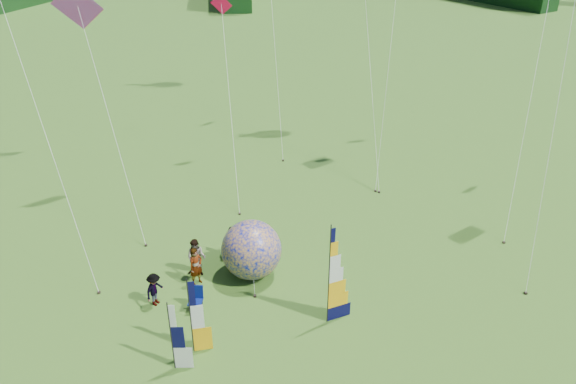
{
  "coord_description": "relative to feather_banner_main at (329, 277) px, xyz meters",
  "views": [
    {
      "loc": [
        -3.42,
        -14.94,
        15.88
      ],
      "look_at": [
        -1.0,
        4.0,
        5.5
      ],
      "focal_mm": 35.0,
      "sensor_mm": 36.0,
      "label": 1
    }
  ],
  "objects": [
    {
      "name": "ground",
      "position": [
        -0.47,
        -2.64,
        -2.28
      ],
      "size": [
        220.0,
        220.0,
        0.0
      ],
      "primitive_type": "plane",
      "color": "#4B761E",
      "rests_on": "ground"
    },
    {
      "name": "treeline_ring",
      "position": [
        -0.47,
        -2.64,
        1.72
      ],
      "size": [
        210.0,
        210.0,
        8.0
      ],
      "primitive_type": null,
      "color": "#123315",
      "rests_on": "ground"
    },
    {
      "name": "feather_banner_main",
      "position": [
        0.0,
        0.0,
        0.0
      ],
      "size": [
        1.22,
        0.45,
        4.56
      ],
      "primitive_type": null,
      "rotation": [
        0.0,
        0.0,
        0.29
      ],
      "color": "#09083C",
      "rests_on": "ground"
    },
    {
      "name": "side_banner_left",
      "position": [
        -5.46,
        -1.02,
        -0.6
      ],
      "size": [
        0.94,
        0.17,
        3.36
      ],
      "primitive_type": null,
      "rotation": [
        0.0,
        0.0,
        0.07
      ],
      "color": "#FFAF0F",
      "rests_on": "ground"
    },
    {
      "name": "side_banner_far",
      "position": [
        -6.15,
        -1.8,
        -0.77
      ],
      "size": [
        0.91,
        0.21,
        3.01
      ],
      "primitive_type": null,
      "rotation": [
        0.0,
        0.0,
        -0.12
      ],
      "color": "white",
      "rests_on": "ground"
    },
    {
      "name": "bol_inflatable",
      "position": [
        -2.86,
        3.63,
        -0.9
      ],
      "size": [
        3.43,
        3.43,
        2.76
      ],
      "primitive_type": "sphere",
      "rotation": [
        0.0,
        0.0,
        -0.28
      ],
      "color": "#001294",
      "rests_on": "ground"
    },
    {
      "name": "spectator_a",
      "position": [
        -5.39,
        3.28,
        -1.35
      ],
      "size": [
        0.81,
        0.77,
        1.86
      ],
      "primitive_type": "imported",
      "rotation": [
        0.0,
        0.0,
        0.68
      ],
      "color": "#66594C",
      "rests_on": "ground"
    },
    {
      "name": "spectator_b",
      "position": [
        -5.38,
        3.96,
        -1.34
      ],
      "size": [
        1.01,
        0.71,
        1.88
      ],
      "primitive_type": "imported",
      "rotation": [
        0.0,
        0.0,
        -0.32
      ],
      "color": "#66594C",
      "rests_on": "ground"
    },
    {
      "name": "spectator_c",
      "position": [
        -7.13,
        2.04,
        -1.5
      ],
      "size": [
        0.87,
        1.05,
        1.56
      ],
      "primitive_type": "imported",
      "rotation": [
        0.0,
        0.0,
        0.99
      ],
      "color": "#66594C",
      "rests_on": "ground"
    },
    {
      "name": "spectator_d",
      "position": [
        -3.71,
        5.18,
        -1.44
      ],
      "size": [
        0.98,
        0.98,
        1.68
      ],
      "primitive_type": "imported",
      "rotation": [
        0.0,
        0.0,
        2.36
      ],
      "color": "#66594C",
      "rests_on": "ground"
    },
    {
      "name": "camp_chair",
      "position": [
        -5.41,
        1.39,
        -1.72
      ],
      "size": [
        0.74,
        0.74,
        1.11
      ],
      "primitive_type": null,
      "rotation": [
        0.0,
        0.0,
        -0.18
      ],
      "color": "#051254",
      "rests_on": "ground"
    },
    {
      "name": "kite_rainbow_delta",
      "position": [
        -9.46,
        10.24,
        4.0
      ],
      "size": [
        10.33,
        13.05,
        12.56
      ],
      "primitive_type": null,
      "rotation": [
        0.0,
        0.0,
        0.32
      ],
      "color": "red",
      "rests_on": "ground"
    },
    {
      "name": "kite_parafoil",
      "position": [
        10.95,
        4.32,
        5.74
      ],
      "size": [
        10.99,
        13.19,
        16.04
      ],
      "primitive_type": null,
      "rotation": [
        0.0,
        0.0,
        0.34
      ],
      "color": "#A6300C",
      "rests_on": "ground"
    },
    {
      "name": "small_kite_red",
      "position": [
        -3.29,
        13.48,
        3.11
      ],
      "size": [
        3.92,
        11.06,
        10.77
      ],
      "primitive_type": null,
      "rotation": [
        0.0,
        0.0,
        0.14
      ],
      "color": "#E50B3D",
      "rests_on": "ground"
    },
    {
      "name": "small_kite_orange",
      "position": [
        6.33,
        14.51,
        6.4
      ],
      "size": [
        4.89,
        9.49,
        17.36
      ],
      "primitive_type": null,
      "rotation": [
        0.0,
        0.0,
        0.03
      ],
      "color": "#E14E1F",
      "rests_on": "ground"
    },
    {
      "name": "small_kite_yellow",
      "position": [
        12.15,
        8.45,
        4.14
      ],
      "size": [
        10.18,
        11.86,
        12.84
      ],
      "primitive_type": null,
      "rotation": [
        0.0,
        0.0,
        0.43
      ],
      "color": "yellow",
      "rests_on": "ground"
    },
    {
      "name": "small_kite_pink",
      "position": [
        -11.58,
        6.1,
        5.96
      ],
      "size": [
        7.07,
        9.08,
        16.47
      ],
      "primitive_type": null,
      "rotation": [
        0.0,
        0.0,
        -0.12
      ],
      "color": "#F92252",
      "rests_on": "ground"
    },
    {
      "name": "small_kite_green",
      "position": [
        -0.0,
        20.69,
        6.14
      ],
      "size": [
        5.97,
        12.43,
        16.84
      ],
      "primitive_type": null,
      "rotation": [
        0.0,
        0.0,
        0.31
      ],
      "color": "green",
      "rests_on": "ground"
    }
  ]
}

